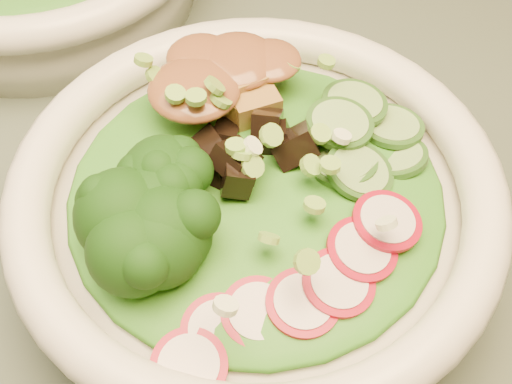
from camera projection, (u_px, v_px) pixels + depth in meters
dining_table at (267, 226)px, 0.63m from camera, size 1.20×0.80×0.75m
salad_bowl at (256, 212)px, 0.45m from camera, size 0.30×0.30×0.08m
lettuce_bed at (256, 191)px, 0.43m from camera, size 0.23×0.23×0.03m
broccoli_florets at (141, 212)px, 0.40m from camera, size 0.10×0.09×0.05m
radish_slices at (314, 285)px, 0.38m from camera, size 0.13×0.06×0.02m
cucumber_slices at (368, 142)px, 0.43m from camera, size 0.09×0.09×0.04m
mushroom_heap at (247, 157)px, 0.42m from camera, size 0.09×0.09×0.04m
tofu_cubes at (217, 96)px, 0.46m from camera, size 0.11×0.08×0.04m
peanut_sauce at (216, 79)px, 0.45m from camera, size 0.08×0.06×0.02m
scallion_garnish at (256, 162)px, 0.41m from camera, size 0.22×0.22×0.03m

